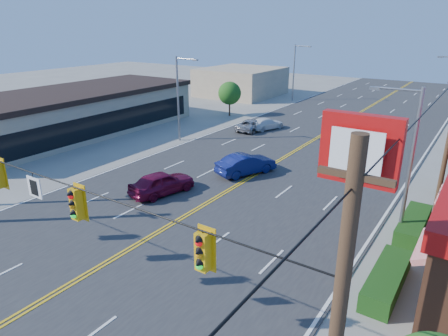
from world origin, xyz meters
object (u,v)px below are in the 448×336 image
Objects in this scene: car_white at (266,124)px; car_silver at (252,125)px; signal_span at (16,194)px; car_blue at (246,165)px; kfc_pylon at (354,197)px; car_magenta at (162,183)px.

car_silver is (-1.03, -1.34, -0.01)m from car_white.
car_white is at bearing 100.80° from signal_span.
car_blue is (-0.58, 17.53, -4.11)m from signal_span.
signal_span is at bearing 115.26° from car_blue.
car_silver is (-17.96, 25.09, -5.44)m from kfc_pylon.
signal_span reaches higher than car_white.
signal_span is at bearing 120.38° from car_magenta.
car_blue reaches higher than car_magenta.
car_magenta is at bearing 98.99° from car_silver.
car_white is 0.97× the size of car_silver.
signal_span is 11.87m from kfc_pylon.
signal_span is 5.77× the size of car_white.
signal_span is 30.18m from car_silver.
car_white is at bearing -68.59° from car_magenta.
kfc_pylon is 31.85m from car_white.
car_magenta is at bearing 116.76° from car_white.
kfc_pylon is at bearing 141.96° from car_white.
car_white is at bearing -44.59° from car_blue.
car_blue reaches higher than car_white.
car_white is (-5.80, 30.43, -4.27)m from signal_span.
kfc_pylon is at bearing 167.48° from car_magenta.
car_silver is at bearing 103.23° from signal_span.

